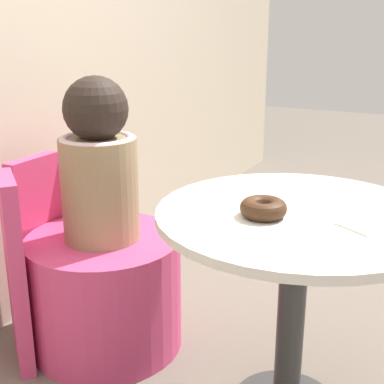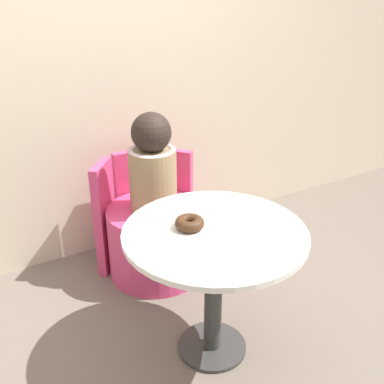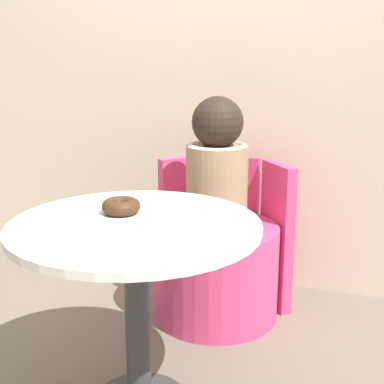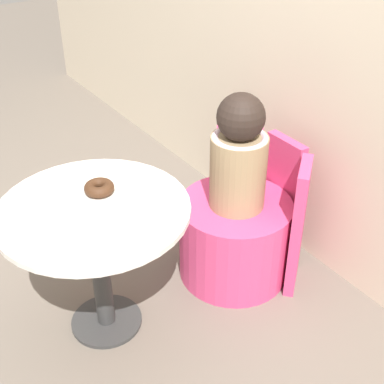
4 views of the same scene
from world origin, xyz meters
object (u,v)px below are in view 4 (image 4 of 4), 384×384
at_px(child_figure, 239,155).
at_px(donut, 99,188).
at_px(round_table, 96,233).
at_px(tub_chair, 234,238).

xyz_separation_m(child_figure, donut, (-0.13, -0.63, -0.01)).
distance_m(round_table, tub_chair, 0.77).
bearing_deg(tub_chair, donut, -101.60).
relative_size(round_table, child_figure, 1.40).
bearing_deg(donut, child_figure, 78.40).
height_order(round_table, tub_chair, round_table).
bearing_deg(child_figure, donut, -101.60).
height_order(round_table, donut, donut).
bearing_deg(child_figure, tub_chair, 0.00).
bearing_deg(tub_chair, round_table, -93.89).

